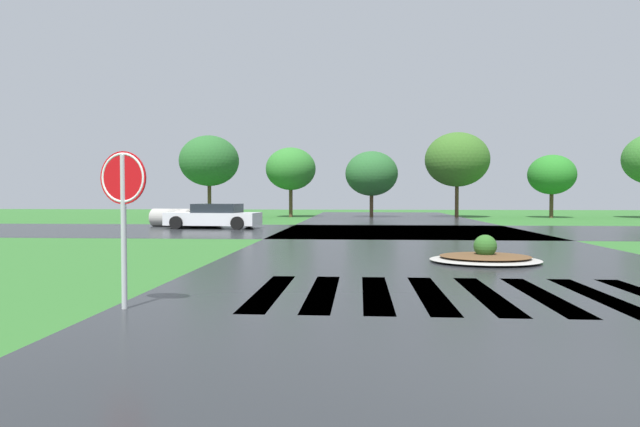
% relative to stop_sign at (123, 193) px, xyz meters
% --- Properties ---
extents(ground_plane, '(120.00, 120.00, 0.10)m').
position_rel_stop_sign_xyz_m(ground_plane, '(5.46, -3.07, -1.73)').
color(ground_plane, '#2D6628').
extents(asphalt_roadway, '(11.39, 80.00, 0.01)m').
position_rel_stop_sign_xyz_m(asphalt_roadway, '(5.46, 6.93, -1.68)').
color(asphalt_roadway, '#232628').
rests_on(asphalt_roadway, ground).
extents(asphalt_cross_road, '(90.00, 10.25, 0.01)m').
position_rel_stop_sign_xyz_m(asphalt_cross_road, '(5.46, 17.79, -1.68)').
color(asphalt_cross_road, '#232628').
rests_on(asphalt_cross_road, ground).
extents(crosswalk_stripes, '(7.65, 3.59, 0.01)m').
position_rel_stop_sign_xyz_m(crosswalk_stripes, '(5.46, 1.55, -1.68)').
color(crosswalk_stripes, white).
rests_on(crosswalk_stripes, ground).
extents(stop_sign, '(0.75, 0.21, 2.27)m').
position_rel_stop_sign_xyz_m(stop_sign, '(0.00, 0.00, 0.00)').
color(stop_sign, '#B2B5BA').
rests_on(stop_sign, ground).
extents(median_island, '(2.70, 2.31, 0.68)m').
position_rel_stop_sign_xyz_m(median_island, '(6.46, 6.04, -1.55)').
color(median_island, '#9E9B93').
rests_on(median_island, ground).
extents(car_dark_suv, '(4.71, 2.48, 1.24)m').
position_rel_stop_sign_xyz_m(car_dark_suv, '(-3.90, 19.35, -1.09)').
color(car_dark_suv, silver).
rests_on(car_dark_suv, ground).
extents(drainage_pipe_stack, '(4.03, 1.72, 0.95)m').
position_rel_stop_sign_xyz_m(drainage_pipe_stack, '(-5.72, 20.54, -1.20)').
color(drainage_pipe_stack, '#9E9B93').
rests_on(drainage_pipe_stack, ground).
extents(background_treeline, '(36.98, 5.90, 6.39)m').
position_rel_stop_sign_xyz_m(background_treeline, '(7.81, 33.69, 2.30)').
color(background_treeline, '#4C3823').
rests_on(background_treeline, ground).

